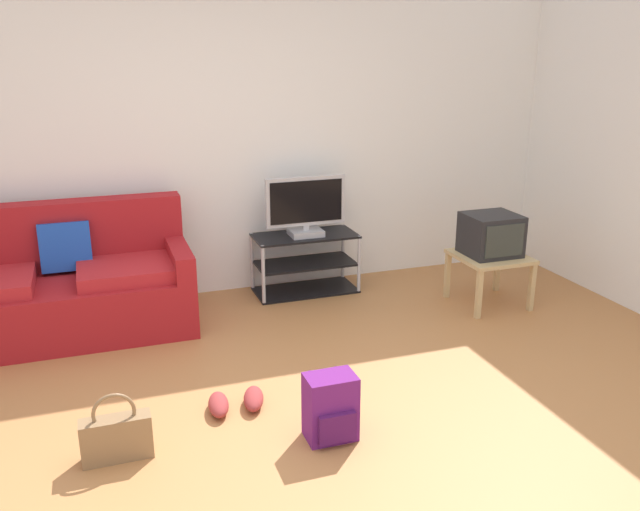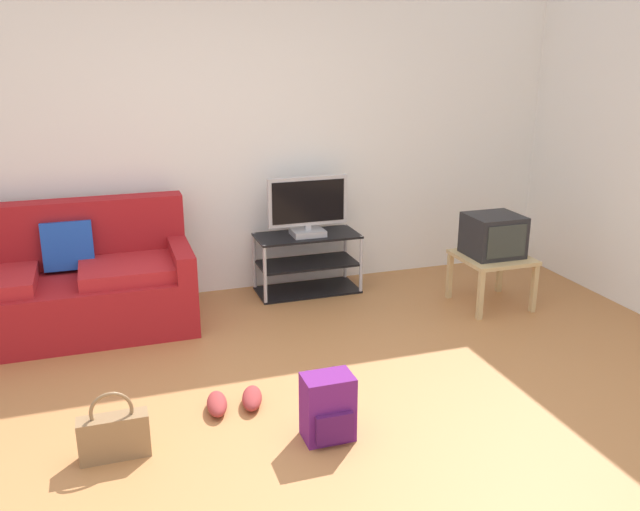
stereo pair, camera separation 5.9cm
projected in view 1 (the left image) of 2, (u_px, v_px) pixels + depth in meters
ground_plane at (313, 437)px, 3.66m from camera, size 9.00×9.80×0.02m
wall_back at (217, 133)px, 5.45m from camera, size 9.00×0.10×2.70m
couch at (58, 288)px, 4.87m from camera, size 1.89×0.83×0.93m
tv_stand at (305, 263)px, 5.71m from camera, size 0.87×0.41×0.51m
flat_tv at (306, 207)px, 5.54m from camera, size 0.68×0.22×0.50m
side_table at (490, 262)px, 5.40m from camera, size 0.54×0.54×0.42m
crt_tv at (491, 235)px, 5.35m from camera, size 0.41×0.39×0.33m
backpack at (331, 408)px, 3.58m from camera, size 0.27×0.26×0.37m
handbag at (116, 436)px, 3.41m from camera, size 0.36×0.11×0.38m
sneakers_pair at (236, 401)px, 3.91m from camera, size 0.37×0.29×0.09m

